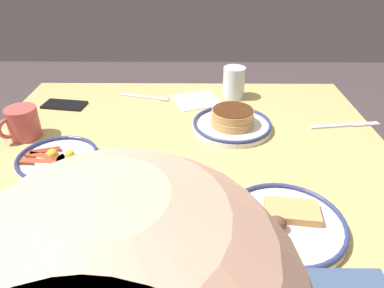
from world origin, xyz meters
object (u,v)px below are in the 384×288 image
object	(u,v)px
paper_napkin	(196,101)
butter_knife	(345,125)
plate_near_main	(232,122)
plate_far_side	(127,227)
plate_far_companion	(284,223)
cell_phone	(64,105)
drinking_glass	(234,84)
plate_center_pancakes	(57,159)
coffee_mug	(22,123)
fork_near	(144,97)

from	to	relation	value
paper_napkin	butter_knife	bearing A→B (deg)	158.29
plate_near_main	plate_far_side	size ratio (longest dim) A/B	0.90
plate_far_companion	cell_phone	world-z (taller)	plate_far_companion
drinking_glass	paper_napkin	distance (m)	0.15
drinking_glass	butter_knife	world-z (taller)	drinking_glass
plate_center_pancakes	plate_far_side	xyz separation A→B (m)	(-0.23, 0.26, 0.01)
drinking_glass	cell_phone	bearing A→B (deg)	7.75
plate_far_side	coffee_mug	distance (m)	0.54
cell_phone	fork_near	bearing A→B (deg)	-156.30
plate_far_companion	cell_phone	bearing A→B (deg)	-42.51
coffee_mug	drinking_glass	bearing A→B (deg)	-155.03
coffee_mug	fork_near	distance (m)	0.43
plate_far_companion	paper_napkin	world-z (taller)	plate_far_companion
drinking_glass	paper_napkin	xyz separation A→B (m)	(0.13, 0.04, -0.05)
plate_far_side	cell_phone	bearing A→B (deg)	-62.10
fork_near	cell_phone	bearing A→B (deg)	14.90
butter_knife	drinking_glass	bearing A→B (deg)	-33.74
plate_far_side	coffee_mug	size ratio (longest dim) A/B	2.56
plate_far_companion	plate_far_side	xyz separation A→B (m)	(0.31, 0.03, 0.01)
plate_far_side	coffee_mug	xyz separation A→B (m)	(0.37, -0.39, 0.02)
plate_far_companion	butter_knife	bearing A→B (deg)	-122.82
paper_napkin	cell_phone	bearing A→B (deg)	5.57
plate_near_main	cell_phone	bearing A→B (deg)	-15.53
fork_near	butter_knife	size ratio (longest dim) A/B	0.85
plate_far_companion	plate_center_pancakes	bearing A→B (deg)	-23.29
coffee_mug	drinking_glass	xyz separation A→B (m)	(-0.64, -0.30, 0.00)
plate_near_main	fork_near	size ratio (longest dim) A/B	1.26
plate_center_pancakes	plate_far_companion	size ratio (longest dim) A/B	0.85
plate_near_main	plate_far_companion	xyz separation A→B (m)	(-0.07, 0.42, -0.01)
plate_center_pancakes	cell_phone	xyz separation A→B (m)	(0.09, -0.35, -0.01)
plate_far_companion	coffee_mug	world-z (taller)	coffee_mug
drinking_glass	plate_far_companion	bearing A→B (deg)	93.77
plate_near_main	plate_center_pancakes	distance (m)	0.51
butter_knife	plate_far_side	bearing A→B (deg)	38.01
paper_napkin	plate_far_companion	bearing A→B (deg)	105.77
drinking_glass	cell_phone	world-z (taller)	drinking_glass
plate_center_pancakes	plate_far_companion	xyz separation A→B (m)	(-0.54, 0.23, 0.00)
plate_far_companion	fork_near	size ratio (longest dim) A/B	1.29
plate_far_side	butter_knife	bearing A→B (deg)	-141.99
plate_near_main	plate_far_companion	bearing A→B (deg)	99.15
paper_napkin	butter_knife	distance (m)	0.50
plate_near_main	butter_knife	distance (m)	0.35
plate_near_main	plate_far_companion	distance (m)	0.43
coffee_mug	cell_phone	xyz separation A→B (m)	(-0.04, -0.22, -0.04)
plate_center_pancakes	paper_napkin	size ratio (longest dim) A/B	1.40
fork_near	plate_far_companion	bearing A→B (deg)	119.33
cell_phone	butter_knife	world-z (taller)	cell_phone
plate_far_side	drinking_glass	bearing A→B (deg)	-111.41
butter_knife	plate_near_main	bearing A→B (deg)	2.91
plate_near_main	fork_near	world-z (taller)	plate_near_main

